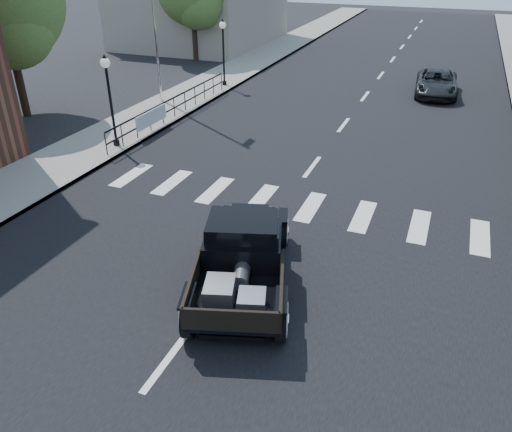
% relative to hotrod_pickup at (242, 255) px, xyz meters
% --- Properties ---
extents(ground, '(120.00, 120.00, 0.00)m').
position_rel_hotrod_pickup_xyz_m(ground, '(-0.41, 0.36, -0.85)').
color(ground, black).
rests_on(ground, ground).
extents(road, '(14.00, 80.00, 0.02)m').
position_rel_hotrod_pickup_xyz_m(road, '(-0.41, 15.36, -0.84)').
color(road, black).
rests_on(road, ground).
extents(road_markings, '(12.00, 60.00, 0.06)m').
position_rel_hotrod_pickup_xyz_m(road_markings, '(-0.41, 10.36, -0.85)').
color(road_markings, silver).
rests_on(road_markings, ground).
extents(sidewalk_left, '(3.00, 80.00, 0.15)m').
position_rel_hotrod_pickup_xyz_m(sidewalk_left, '(-8.91, 15.36, -0.77)').
color(sidewalk_left, gray).
rests_on(sidewalk_left, ground).
extents(low_building_left, '(10.00, 12.00, 5.00)m').
position_rel_hotrod_pickup_xyz_m(low_building_left, '(-15.41, 28.36, 1.65)').
color(low_building_left, gray).
rests_on(low_building_left, ground).
extents(railing, '(0.08, 10.00, 1.00)m').
position_rel_hotrod_pickup_xyz_m(railing, '(-7.71, 10.36, -0.20)').
color(railing, black).
rests_on(railing, sidewalk_left).
extents(banner, '(0.04, 2.20, 0.60)m').
position_rel_hotrod_pickup_xyz_m(banner, '(-7.63, 8.36, -0.40)').
color(banner, silver).
rests_on(banner, sidewalk_left).
extents(lamp_post_b, '(0.36, 0.36, 3.42)m').
position_rel_hotrod_pickup_xyz_m(lamp_post_b, '(-8.01, 6.36, 1.01)').
color(lamp_post_b, black).
rests_on(lamp_post_b, sidewalk_left).
extents(lamp_post_c, '(0.36, 0.36, 3.42)m').
position_rel_hotrod_pickup_xyz_m(lamp_post_c, '(-8.01, 16.36, 1.01)').
color(lamp_post_c, black).
rests_on(lamp_post_c, sidewalk_left).
extents(big_tree_near, '(5.13, 5.13, 7.54)m').
position_rel_hotrod_pickup_xyz_m(big_tree_near, '(-14.41, 8.36, 2.92)').
color(big_tree_near, '#456129').
rests_on(big_tree_near, ground).
extents(big_tree_far, '(4.59, 4.59, 6.74)m').
position_rel_hotrod_pickup_xyz_m(big_tree_far, '(-12.91, 22.36, 2.52)').
color(big_tree_far, '#456129').
rests_on(big_tree_far, ground).
extents(hotrod_pickup, '(3.65, 5.34, 1.69)m').
position_rel_hotrod_pickup_xyz_m(hotrod_pickup, '(0.00, 0.00, 0.00)').
color(hotrod_pickup, black).
rests_on(hotrod_pickup, ground).
extents(second_car, '(2.36, 4.58, 1.23)m').
position_rel_hotrod_pickup_xyz_m(second_car, '(2.94, 19.04, -0.23)').
color(second_car, black).
rests_on(second_car, ground).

